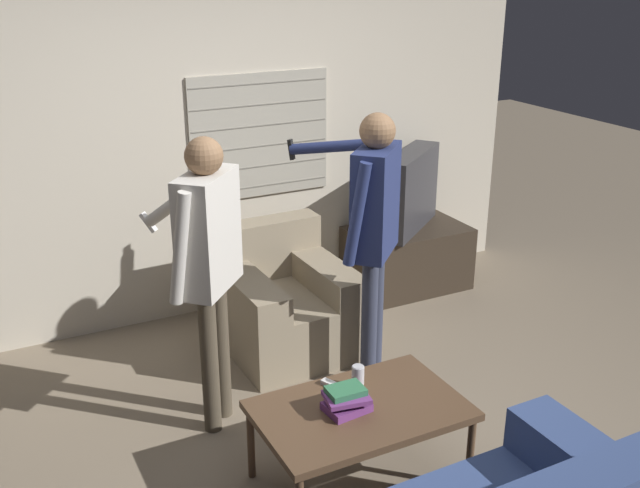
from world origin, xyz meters
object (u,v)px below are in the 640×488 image
book_stack (347,400)px  spare_remote (332,385)px  tv (409,191)px  person_right_standing (373,216)px  person_left_standing (207,250)px  coffee_table (360,414)px  soda_can (358,377)px  armchair_beige (283,303)px

book_stack → spare_remote: (0.04, 0.22, -0.05)m
tv → person_right_standing: 1.50m
person_left_standing → person_right_standing: (1.04, 0.01, 0.02)m
coffee_table → person_right_standing: (0.57, 0.87, 0.70)m
book_stack → spare_remote: book_stack is taller
coffee_table → tv: tv is taller
tv → spare_remote: bearing=9.4°
tv → person_left_standing: person_left_standing is taller
tv → soda_can: bearing=12.5°
person_left_standing → book_stack: bearing=-111.5°
soda_can → person_left_standing: bearing=129.0°
soda_can → book_stack: bearing=-134.2°
coffee_table → spare_remote: (-0.04, 0.23, 0.05)m
coffee_table → book_stack: (-0.08, 0.01, 0.10)m
armchair_beige → coffee_table: (-0.26, -1.52, 0.09)m
coffee_table → spare_remote: 0.24m
coffee_table → book_stack: 0.12m
person_left_standing → spare_remote: size_ratio=12.64×
person_left_standing → person_right_standing: bearing=-46.0°
person_right_standing → soda_can: (-0.49, -0.70, -0.59)m
person_right_standing → spare_remote: (-0.61, -0.63, -0.64)m
armchair_beige → spare_remote: (-0.30, -1.29, 0.14)m
tv → soda_can: (-1.48, -1.79, -0.32)m
spare_remote → coffee_table: bearing=-105.2°
coffee_table → person_right_standing: size_ratio=0.60×
person_right_standing → soda_can: size_ratio=13.75×
armchair_beige → spare_remote: 1.33m
armchair_beige → book_stack: bearing=76.3°
tv → person_left_standing: size_ratio=0.45×
person_right_standing → book_stack: person_right_standing is taller
coffee_table → person_left_standing: (-0.47, 0.85, 0.67)m
book_stack → soda_can: (0.16, 0.16, 0.00)m
coffee_table → spare_remote: spare_remote is taller
soda_can → spare_remote: 0.14m
person_left_standing → person_right_standing: person_right_standing is taller
tv → person_left_standing: (-2.04, -1.11, 0.25)m
tv → person_left_standing: bearing=-9.3°
coffee_table → person_right_standing: person_right_standing is taller
armchair_beige → spare_remote: size_ratio=6.82×
tv → book_stack: bearing=12.1°
person_right_standing → soda_can: 1.04m
person_right_standing → book_stack: bearing=-171.9°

